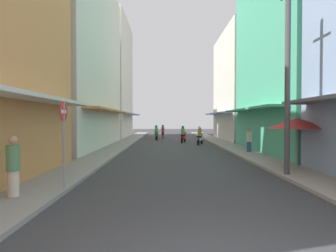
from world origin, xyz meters
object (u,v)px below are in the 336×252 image
object	(u,v)px
motorbike_silver	(200,137)
utility_pole	(288,75)
motorbike_maroon	(163,132)
vendor_umbrella	(297,123)
pedestrian_midway	(249,141)
motorbike_green	(156,133)
pedestrian_far	(13,168)
street_sign_no_entry	(64,133)
motorbike_red	(183,135)

from	to	relation	value
motorbike_silver	utility_pole	xyz separation A→B (m)	(1.52, -13.70, 3.02)
motorbike_maroon	vendor_umbrella	bearing A→B (deg)	-74.78
motorbike_silver	vendor_umbrella	size ratio (longest dim) A/B	0.72
pedestrian_midway	vendor_umbrella	bearing A→B (deg)	-87.61
utility_pole	pedestrian_midway	bearing A→B (deg)	83.98
motorbike_maroon	motorbike_green	world-z (taller)	same
pedestrian_midway	motorbike_maroon	bearing A→B (deg)	109.86
pedestrian_far	motorbike_maroon	bearing A→B (deg)	81.88
motorbike_green	motorbike_silver	world-z (taller)	same
utility_pole	street_sign_no_entry	xyz separation A→B (m)	(-7.42, -1.97, -2.01)
pedestrian_midway	motorbike_red	bearing A→B (deg)	112.62
motorbike_green	motorbike_silver	xyz separation A→B (m)	(3.87, -5.66, 0.00)
utility_pole	motorbike_green	bearing A→B (deg)	105.56
motorbike_silver	street_sign_no_entry	world-z (taller)	street_sign_no_entry
utility_pole	motorbike_silver	bearing A→B (deg)	96.32
motorbike_green	pedestrian_far	bearing A→B (deg)	-97.67
utility_pole	motorbike_red	bearing A→B (deg)	99.99
motorbike_red	utility_pole	xyz separation A→B (m)	(2.80, -15.88, 3.02)
pedestrian_far	motorbike_silver	bearing A→B (deg)	67.54
motorbike_red	vendor_umbrella	bearing A→B (deg)	-75.25
pedestrian_midway	utility_pole	bearing A→B (deg)	-96.02
motorbike_green	motorbike_silver	distance (m)	6.86
pedestrian_far	street_sign_no_entry	size ratio (longest dim) A/B	0.64
pedestrian_far	street_sign_no_entry	xyz separation A→B (m)	(0.97, 0.96, 0.86)
vendor_umbrella	motorbike_red	bearing A→B (deg)	104.75
motorbike_red	utility_pole	size ratio (longest dim) A/B	0.24
motorbike_green	pedestrian_midway	distance (m)	13.53
motorbike_red	pedestrian_far	size ratio (longest dim) A/B	1.04
pedestrian_midway	street_sign_no_entry	distance (m)	12.42
vendor_umbrella	street_sign_no_entry	size ratio (longest dim) A/B	0.90
motorbike_green	vendor_umbrella	distance (m)	19.11
motorbike_green	street_sign_no_entry	xyz separation A→B (m)	(-2.03, -21.33, 1.01)
motorbike_green	motorbike_red	world-z (taller)	same
pedestrian_midway	pedestrian_far	xyz separation A→B (m)	(-9.16, -10.25, 0.03)
motorbike_red	pedestrian_midway	world-z (taller)	pedestrian_midway
vendor_umbrella	utility_pole	bearing A→B (deg)	-126.14
street_sign_no_entry	motorbike_silver	bearing A→B (deg)	69.35
motorbike_silver	street_sign_no_entry	distance (m)	16.78
pedestrian_far	vendor_umbrella	size ratio (longest dim) A/B	0.71
pedestrian_far	street_sign_no_entry	world-z (taller)	street_sign_no_entry
motorbike_maroon	utility_pole	xyz separation A→B (m)	(4.75, -22.60, 3.02)
motorbike_silver	motorbike_green	bearing A→B (deg)	124.38
pedestrian_far	street_sign_no_entry	distance (m)	1.62
motorbike_green	pedestrian_midway	xyz separation A→B (m)	(6.16, -12.04, 0.12)
motorbike_maroon	street_sign_no_entry	xyz separation A→B (m)	(-2.67, -24.57, 1.01)
pedestrian_midway	utility_pole	world-z (taller)	utility_pole
motorbike_maroon	vendor_umbrella	distance (m)	22.01
pedestrian_far	utility_pole	size ratio (longest dim) A/B	0.23
motorbike_red	pedestrian_midway	bearing A→B (deg)	-67.38
street_sign_no_entry	motorbike_green	bearing A→B (deg)	84.55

